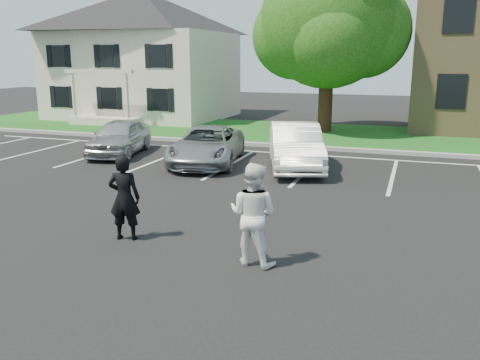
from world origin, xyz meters
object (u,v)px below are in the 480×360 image
(car_silver_west, at_px, (120,137))
(tree, at_px, (331,23))
(man_black_suit, at_px, (124,198))
(man_white_shirt, at_px, (253,214))
(car_silver_minivan, at_px, (207,145))
(house, at_px, (143,56))
(car_white_sedan, at_px, (295,146))

(car_silver_west, bearing_deg, tree, 39.73)
(car_silver_west, bearing_deg, man_black_suit, -69.82)
(man_white_shirt, bearing_deg, car_silver_minivan, -54.21)
(tree, height_order, car_silver_minivan, tree)
(house, bearing_deg, car_silver_minivan, -52.32)
(tree, bearing_deg, house, 166.44)
(house, bearing_deg, car_white_sedan, -43.38)
(man_white_shirt, height_order, car_silver_west, man_white_shirt)
(house, distance_m, man_black_suit, 22.81)
(man_white_shirt, bearing_deg, car_white_sedan, -74.35)
(car_white_sedan, bearing_deg, man_black_suit, -120.26)
(man_black_suit, relative_size, man_white_shirt, 0.94)
(man_black_suit, distance_m, car_silver_minivan, 7.92)
(car_silver_west, xyz_separation_m, car_white_sedan, (7.13, -0.26, 0.07))
(man_white_shirt, relative_size, car_white_sedan, 0.41)
(man_black_suit, bearing_deg, car_silver_minivan, -93.53)
(man_black_suit, relative_size, car_white_sedan, 0.39)
(man_white_shirt, relative_size, car_silver_west, 0.47)
(car_silver_minivan, bearing_deg, tree, 62.34)
(house, relative_size, tree, 1.17)
(house, relative_size, man_black_suit, 5.71)
(car_silver_west, bearing_deg, man_white_shirt, -58.97)
(car_silver_west, relative_size, car_white_sedan, 0.87)
(man_white_shirt, distance_m, car_silver_minivan, 9.24)
(tree, bearing_deg, man_white_shirt, -84.63)
(car_silver_minivan, relative_size, car_white_sedan, 1.02)
(tree, distance_m, man_black_suit, 17.61)
(tree, height_order, man_white_shirt, tree)
(house, xyz_separation_m, tree, (12.07, -2.91, 1.52))
(car_silver_west, bearing_deg, car_white_sedan, -14.75)
(house, bearing_deg, car_silver_west, -65.01)
(man_black_suit, distance_m, car_white_sedan, 8.25)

